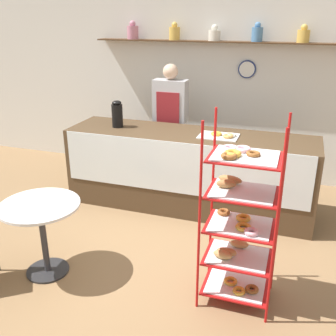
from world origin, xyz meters
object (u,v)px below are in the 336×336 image
at_px(donut_tray_counter, 222,136).
at_px(person_worker, 170,121).
at_px(coffee_carafe, 117,114).
at_px(pastry_rack, 239,221).
at_px(cafe_table, 41,221).

bearing_deg(donut_tray_counter, person_worker, 142.89).
distance_m(coffee_carafe, donut_tray_counter, 1.39).
height_order(pastry_rack, donut_tray_counter, pastry_rack).
xyz_separation_m(pastry_rack, coffee_carafe, (-1.85, 1.59, 0.40)).
bearing_deg(coffee_carafe, cafe_table, -88.34).
distance_m(person_worker, cafe_table, 2.53).
bearing_deg(pastry_rack, person_worker, 120.94).
xyz_separation_m(pastry_rack, cafe_table, (-1.80, -0.22, -0.21)).
xyz_separation_m(pastry_rack, person_worker, (-1.34, 2.24, 0.19)).
relative_size(person_worker, cafe_table, 2.35).
bearing_deg(person_worker, coffee_carafe, -127.92).
relative_size(person_worker, donut_tray_counter, 3.73).
bearing_deg(coffee_carafe, pastry_rack, -40.68).
bearing_deg(cafe_table, person_worker, 79.52).
distance_m(pastry_rack, coffee_carafe, 2.47).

